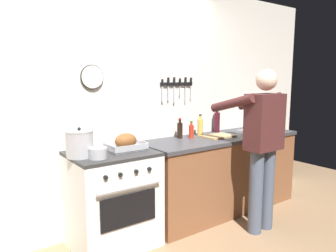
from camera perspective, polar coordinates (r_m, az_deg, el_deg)
wall_back at (r=3.36m, az=-9.48°, el=3.73°), size 6.00×0.13×2.60m
counter_block at (r=3.94m, az=9.43°, el=-8.06°), size 2.03×0.65×0.90m
stove at (r=3.14m, az=-9.76°, el=-12.60°), size 0.76×0.67×0.90m
person_cook at (r=3.39m, az=16.28°, el=-2.42°), size 0.51×0.63×1.66m
roasting_pan at (r=3.08m, az=-7.46°, el=-2.95°), size 0.35×0.26×0.16m
stock_pot at (r=2.87m, az=-15.35°, el=-3.04°), size 0.24×0.24×0.26m
saucepan at (r=2.80m, az=-12.31°, el=-4.68°), size 0.16×0.16×0.09m
cutting_board at (r=3.75m, az=8.86°, el=-1.78°), size 0.36×0.24×0.02m
bottle_hot_sauce at (r=3.64m, az=4.14°, el=-0.89°), size 0.06×0.06×0.19m
bottle_wine_red at (r=4.06m, az=8.65°, el=0.75°), size 0.07×0.07×0.31m
bottle_cooking_oil at (r=3.78m, az=5.72°, el=-0.16°), size 0.07×0.07×0.25m
bottle_soy_sauce at (r=3.63m, az=2.11°, el=-0.69°), size 0.06×0.06×0.23m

